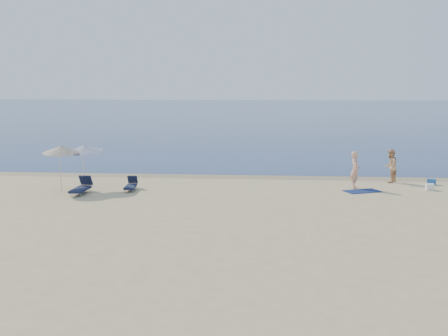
% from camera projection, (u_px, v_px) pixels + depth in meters
% --- Properties ---
extents(ground, '(160.00, 160.00, 0.00)m').
position_uv_depth(ground, '(298.00, 320.00, 12.47)').
color(ground, tan).
rests_on(ground, ground).
extents(sea, '(240.00, 160.00, 0.01)m').
position_uv_depth(sea, '(275.00, 111.00, 111.02)').
color(sea, navy).
rests_on(sea, ground).
extents(wet_sand_strip, '(240.00, 1.60, 0.00)m').
position_uv_depth(wet_sand_strip, '(282.00, 177.00, 31.59)').
color(wet_sand_strip, '#847254').
rests_on(wet_sand_strip, ground).
extents(person_left, '(0.45, 0.69, 1.88)m').
position_uv_depth(person_left, '(355.00, 170.00, 28.09)').
color(person_left, tan).
rests_on(person_left, ground).
extents(person_right, '(1.03, 1.09, 1.78)m').
position_uv_depth(person_right, '(390.00, 166.00, 29.85)').
color(person_right, tan).
rests_on(person_right, ground).
extents(beach_towel, '(1.96, 1.58, 0.03)m').
position_uv_depth(beach_towel, '(362.00, 191.00, 27.41)').
color(beach_towel, '#0E1B49').
rests_on(beach_towel, ground).
extents(white_bag, '(0.37, 0.32, 0.31)m').
position_uv_depth(white_bag, '(430.00, 187.00, 27.77)').
color(white_bag, white).
rests_on(white_bag, ground).
extents(blue_cooler, '(0.49, 0.39, 0.31)m').
position_uv_depth(blue_cooler, '(431.00, 182.00, 29.24)').
color(blue_cooler, '#1E55A5').
rests_on(blue_cooler, ground).
extents(umbrella_near, '(2.28, 2.30, 2.33)m').
position_uv_depth(umbrella_near, '(84.00, 148.00, 27.89)').
color(umbrella_near, silver).
rests_on(umbrella_near, ground).
extents(umbrella_far, '(2.14, 2.16, 2.38)m').
position_uv_depth(umbrella_far, '(61.00, 149.00, 27.21)').
color(umbrella_far, silver).
rests_on(umbrella_far, ground).
extents(lounger_left, '(0.62, 1.82, 0.80)m').
position_uv_depth(lounger_left, '(81.00, 188.00, 26.83)').
color(lounger_left, '#141A37').
rests_on(lounger_left, ground).
extents(lounger_right, '(0.61, 1.52, 0.65)m').
position_uv_depth(lounger_right, '(131.00, 185.00, 27.75)').
color(lounger_right, '#131A34').
rests_on(lounger_right, ground).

